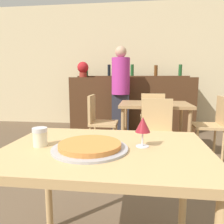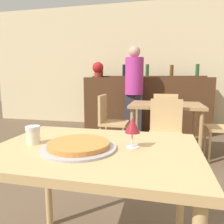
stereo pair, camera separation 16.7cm
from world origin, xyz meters
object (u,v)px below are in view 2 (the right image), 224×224
at_px(potted_plant, 98,69).
at_px(chair_far_side_back, 165,115).
at_px(pizza_tray, 79,146).
at_px(wine_glass, 132,126).
at_px(chair_far_side_front, 166,130).
at_px(cheese_shaker, 33,135).
at_px(person_standing, 134,89).
at_px(chair_far_side_left, 109,119).

bearing_deg(potted_plant, chair_far_side_back, -33.63).
height_order(pizza_tray, wine_glass, wine_glass).
relative_size(chair_far_side_front, pizza_tray, 2.25).
bearing_deg(chair_far_side_back, wine_glass, 85.60).
distance_m(cheese_shaker, person_standing, 3.07).
bearing_deg(chair_far_side_back, chair_far_side_left, 33.06).
distance_m(chair_far_side_left, wine_glass, 2.17).
height_order(chair_far_side_front, wine_glass, wine_glass).
distance_m(pizza_tray, person_standing, 3.10).
bearing_deg(chair_far_side_front, potted_plant, 125.38).
xyz_separation_m(chair_far_side_left, wine_glass, (0.62, -2.04, 0.37)).
height_order(person_standing, potted_plant, person_standing).
height_order(chair_far_side_left, potted_plant, potted_plant).
height_order(chair_far_side_back, pizza_tray, chair_far_side_back).
bearing_deg(cheese_shaker, pizza_tray, -5.83).
height_order(person_standing, wine_glass, person_standing).
bearing_deg(potted_plant, pizza_tray, -74.90).
relative_size(person_standing, potted_plant, 5.18).
xyz_separation_m(cheese_shaker, potted_plant, (-0.70, 3.59, 0.50)).
distance_m(chair_far_side_back, chair_far_side_left, 0.98).
height_order(pizza_tray, potted_plant, potted_plant).
height_order(chair_far_side_back, chair_far_side_left, same).
xyz_separation_m(cheese_shaker, person_standing, (0.16, 3.06, 0.10)).
bearing_deg(pizza_tray, person_standing, 92.12).
relative_size(chair_far_side_front, potted_plant, 2.65).
relative_size(chair_far_side_left, pizza_tray, 2.25).
bearing_deg(wine_glass, cheese_shaker, -173.87).
distance_m(chair_far_side_left, cheese_shaker, 2.13).
bearing_deg(cheese_shaker, wine_glass, 6.13).
distance_m(chair_far_side_front, wine_glass, 1.57).
bearing_deg(chair_far_side_left, cheese_shaker, -177.77).
bearing_deg(chair_far_side_back, potted_plant, -33.63).
xyz_separation_m(chair_far_side_back, chair_far_side_left, (-0.82, -0.53, 0.00)).
bearing_deg(cheese_shaker, chair_far_side_back, 74.34).
xyz_separation_m(chair_far_side_front, chair_far_side_left, (-0.82, 0.53, 0.00)).
bearing_deg(cheese_shaker, chair_far_side_left, 92.23).
xyz_separation_m(chair_far_side_front, chair_far_side_back, (0.00, 1.07, 0.00)).
bearing_deg(person_standing, chair_far_side_left, -104.27).
xyz_separation_m(chair_far_side_left, potted_plant, (-0.62, 1.49, 0.81)).
bearing_deg(person_standing, potted_plant, 148.45).
distance_m(pizza_tray, wine_glass, 0.29).
height_order(pizza_tray, person_standing, person_standing).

